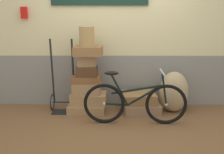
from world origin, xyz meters
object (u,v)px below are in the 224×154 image
Objects in this scene: suitcase_4 at (87,72)px; burlap_sack at (174,92)px; suitcase_0 at (87,108)px; suitcase_6 at (88,51)px; suitcase_1 at (89,99)px; suitcase_3 at (86,79)px; luggage_trolley at (64,95)px; bicycle at (135,103)px; suitcase_2 at (87,88)px; suitcase_8 at (139,98)px; suitcase_7 at (141,107)px; suitcase_5 at (86,61)px; wicker_basket at (87,36)px.

suitcase_4 is 0.48× the size of burlap_sack.
suitcase_6 reaches higher than suitcase_0.
suitcase_6 reaches higher than suitcase_1.
suitcase_3 is at bearing 114.64° from suitcase_4.
bicycle is at bearing -23.99° from luggage_trolley.
suitcase_2 is 1.02× the size of suitcase_6.
suitcase_6 is at bearing 179.70° from suitcase_8.
bicycle is (0.80, -0.50, -0.25)m from suitcase_3.
suitcase_1 is at bearing 110.40° from suitcase_6.
suitcase_8 reaches higher than suitcase_7.
suitcase_6 is 1.20m from suitcase_8.
burlap_sack is at bearing 3.64° from suitcase_1.
suitcase_4 is (0.02, -0.05, 0.14)m from suitcase_3.
burlap_sack is (1.52, 0.03, 0.29)m from suitcase_0.
burlap_sack is at bearing -0.96° from suitcase_3.
suitcase_0 is 0.66m from suitcase_4.
burlap_sack is at bearing 1.73° from suitcase_2.
suitcase_5 is 0.54× the size of suitcase_8.
suitcase_1 is 0.49m from suitcase_4.
suitcase_5 is (0.01, 0.01, 0.84)m from suitcase_0.
suitcase_5 is (0.00, 0.00, 0.47)m from suitcase_2.
suitcase_5 is at bearing 29.85° from suitcase_0.
suitcase_7 is at bearing -7.90° from suitcase_8.
suitcase_6 is at bearing -34.92° from suitcase_0.
suitcase_2 is at bearing 110.77° from suitcase_4.
wicker_basket is (0.02, -0.01, 0.88)m from suitcase_2.
wicker_basket is at bearing 177.45° from suitcase_7.
suitcase_7 is (0.95, 0.01, -0.83)m from suitcase_5.
suitcase_3 is 1.60× the size of suitcase_5.
suitcase_8 is at bearing -178.90° from burlap_sack.
suitcase_3 is 0.30× the size of bicycle.
suitcase_0 is 0.52m from suitcase_3.
bicycle is (-0.72, -0.52, -0.01)m from burlap_sack.
suitcase_7 is at bearing 1.40° from suitcase_2.
suitcase_3 is at bearing -179.31° from burlap_sack.
burlap_sack is at bearing 6.20° from suitcase_4.
suitcase_1 is 1.27× the size of suitcase_2.
suitcase_7 is (0.93, 0.01, -0.16)m from suitcase_1.
suitcase_5 is 1.12m from suitcase_8.
wicker_basket is at bearing 131.42° from suitcase_6.
suitcase_1 is 0.45m from luggage_trolley.
suitcase_8 is (0.90, 0.01, -0.66)m from suitcase_5.
bicycle is (0.75, -0.46, -0.74)m from suitcase_6.
suitcase_8 is (0.91, 0.01, -0.35)m from suitcase_3.
suitcase_6 is (0.04, -0.03, 0.64)m from suitcase_2.
suitcase_1 is 0.94m from suitcase_7.
suitcase_4 is at bearing 149.90° from bicycle.
suitcase_1 is 1.07× the size of suitcase_8.
luggage_trolley reaches higher than suitcase_8.
wicker_basket is at bearing -50.18° from suitcase_5.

